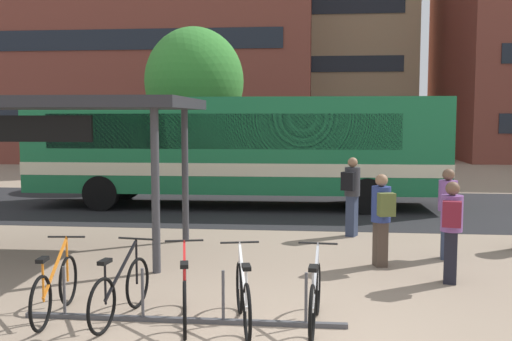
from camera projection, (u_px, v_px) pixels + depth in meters
bus_lane_asphalt at (294, 207)px, 17.03m from camera, size 80.00×7.20×0.01m
city_bus at (238, 147)px, 17.03m from camera, size 12.07×2.78×3.20m
bike_rack at (183, 316)px, 7.46m from camera, size 4.24×0.08×0.70m
parked_bicycle_orange_0 at (55, 289)px, 7.64m from camera, size 0.52×1.72×0.99m
parked_bicycle_black_1 at (121, 291)px, 7.53m from camera, size 0.52×1.71×0.99m
parked_bicycle_red_2 at (185, 295)px, 7.39m from camera, size 0.57×1.69×0.99m
parked_bicycle_white_3 at (243, 297)px, 7.28m from camera, size 0.57×1.69×0.99m
parked_bicycle_silver_4 at (315, 298)px, 7.23m from camera, size 0.52×1.72×0.99m
transit_shelter at (26, 108)px, 11.03m from camera, size 6.50×3.48×3.01m
commuter_olive_pack_1 at (447, 207)px, 10.76m from camera, size 0.39×0.56×1.70m
commuter_olive_pack_4 at (382, 214)px, 10.17m from camera, size 0.42×0.58×1.65m
commuter_maroon_pack_5 at (451, 225)px, 9.13m from camera, size 0.42×0.58×1.64m
commuter_black_pack_6 at (352, 191)px, 12.75m from camera, size 0.50×0.60×1.76m
street_tree_0 at (194, 82)px, 22.42m from camera, size 3.84×3.84×6.12m
building_left_wing at (129, 27)px, 37.65m from camera, size 23.67×13.59×16.95m
building_centre_block at (292, 52)px, 46.37m from camera, size 17.86×13.34×15.66m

